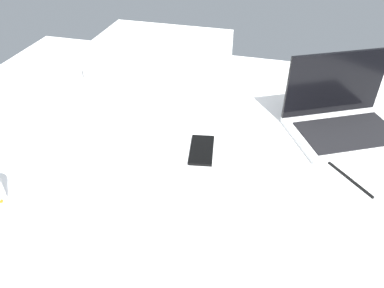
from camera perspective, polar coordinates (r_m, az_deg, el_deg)
The scene contains 5 objects.
bed_mattress at distance 117.95cm, azimuth -1.81°, elevation -3.52°, with size 180.00×140.00×18.00cm, color white.
laptop at distance 125.19cm, azimuth 22.12°, elevation 3.68°, with size 39.86×35.53×23.00cm.
cell_phone at distance 109.37cm, azimuth 1.49°, elevation -0.91°, with size 6.80×14.00×0.80cm, color black.
pillow at distance 154.88cm, azimuth -4.69°, elevation 13.50°, with size 52.00×36.00×13.00cm, color white.
charger_cable at distance 108.45cm, azimuth 22.87°, elevation -4.81°, with size 17.00×0.60×0.60cm, color black.
Camera 1 is at (26.59, -86.23, 84.95)cm, focal length 34.70 mm.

